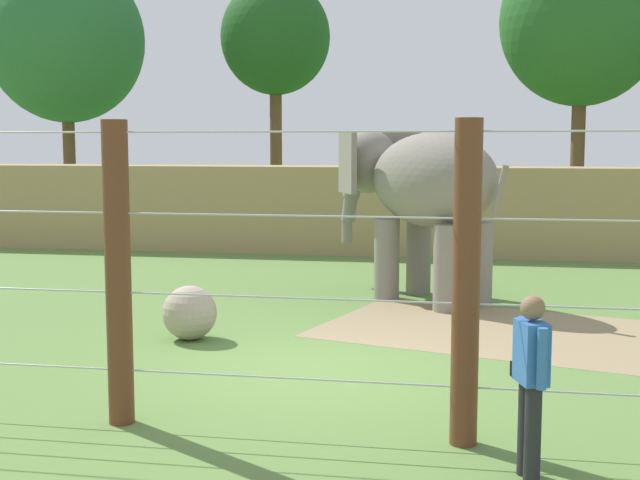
# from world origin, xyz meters

# --- Properties ---
(ground_plane) EXTENTS (120.00, 120.00, 0.00)m
(ground_plane) POSITION_xyz_m (0.00, 0.00, 0.00)
(ground_plane) COLOR #5B7F3D
(dirt_patch) EXTENTS (7.38, 5.45, 0.01)m
(dirt_patch) POSITION_xyz_m (2.90, 2.72, 0.00)
(dirt_patch) COLOR #937F5B
(dirt_patch) RESTS_ON ground
(embankment_wall) EXTENTS (36.00, 1.80, 2.36)m
(embankment_wall) POSITION_xyz_m (0.00, 12.31, 1.18)
(embankment_wall) COLOR tan
(embankment_wall) RESTS_ON ground
(elephant) EXTENTS (3.77, 3.57, 3.27)m
(elephant) POSITION_xyz_m (0.92, 5.40, 2.17)
(elephant) COLOR gray
(elephant) RESTS_ON ground
(enrichment_ball) EXTENTS (0.84, 0.84, 0.84)m
(enrichment_ball) POSITION_xyz_m (-2.31, 1.35, 0.42)
(enrichment_ball) COLOR tan
(enrichment_ball) RESTS_ON ground
(cable_fence) EXTENTS (11.50, 0.28, 3.25)m
(cable_fence) POSITION_xyz_m (0.04, -2.53, 1.63)
(cable_fence) COLOR brown
(cable_fence) RESTS_ON ground
(zookeeper) EXTENTS (0.34, 0.57, 1.67)m
(zookeeper) POSITION_xyz_m (2.49, -3.31, 0.93)
(zookeeper) COLOR #232328
(zookeeper) RESTS_ON ground
(tree_left_of_centre) EXTENTS (3.95, 3.95, 8.88)m
(tree_left_of_centre) POSITION_xyz_m (-5.29, 19.77, 6.74)
(tree_left_of_centre) COLOR brown
(tree_left_of_centre) RESTS_ON ground
(tree_behind_wall) EXTENTS (5.60, 5.60, 9.61)m
(tree_behind_wall) POSITION_xyz_m (-12.65, 18.20, 6.64)
(tree_behind_wall) COLOR brown
(tree_behind_wall) RESTS_ON ground
(tree_right_of_centre) EXTENTS (5.09, 5.09, 9.48)m
(tree_right_of_centre) POSITION_xyz_m (5.11, 17.43, 6.78)
(tree_right_of_centre) COLOR brown
(tree_right_of_centre) RESTS_ON ground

